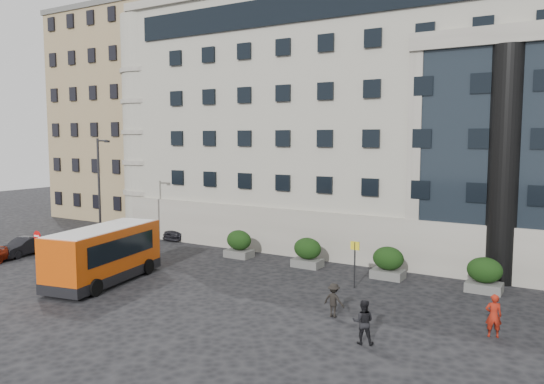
{
  "coord_description": "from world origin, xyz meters",
  "views": [
    {
      "loc": [
        16.17,
        -21.08,
        8.06
      ],
      "look_at": [
        0.76,
        4.26,
        5.0
      ],
      "focal_mm": 35.0,
      "sensor_mm": 36.0,
      "label": 1
    }
  ],
  "objects": [
    {
      "name": "civic_building",
      "position": [
        6.0,
        22.0,
        9.0
      ],
      "size": [
        44.0,
        24.0,
        18.0
      ],
      "primitive_type": "cube",
      "color": "#A39F90",
      "rests_on": "ground"
    },
    {
      "name": "parked_car_d",
      "position": [
        -17.0,
        10.55,
        0.62
      ],
      "size": [
        2.54,
        4.68,
        1.25
      ],
      "primitive_type": "imported",
      "rotation": [
        0.0,
        0.0,
        -0.11
      ],
      "color": "black",
      "rests_on": "ground"
    },
    {
      "name": "red_truck",
      "position": [
        -17.39,
        18.12,
        1.58
      ],
      "size": [
        3.86,
        6.19,
        3.1
      ],
      "rotation": [
        0.0,
        0.0,
        -0.25
      ],
      "color": "maroon",
      "rests_on": "ground"
    },
    {
      "name": "pedestrian_a",
      "position": [
        13.03,
        1.33,
        0.89
      ],
      "size": [
        0.76,
        0.62,
        1.78
      ],
      "primitive_type": "imported",
      "rotation": [
        0.0,
        0.0,
        3.5
      ],
      "color": "maroon",
      "rests_on": "ground"
    },
    {
      "name": "apartment_far",
      "position": [
        -27.0,
        38.0,
        11.0
      ],
      "size": [
        13.0,
        13.0,
        22.0
      ],
      "primitive_type": "cube",
      "color": "brown",
      "rests_on": "ground"
    },
    {
      "name": "bus_stop_sign",
      "position": [
        5.5,
        5.0,
        1.73
      ],
      "size": [
        0.5,
        0.08,
        2.52
      ],
      "color": "#262628",
      "rests_on": "ground"
    },
    {
      "name": "hedge_d",
      "position": [
        11.6,
        7.8,
        0.93
      ],
      "size": [
        1.8,
        1.26,
        1.84
      ],
      "color": "#51514F",
      "rests_on": "ground"
    },
    {
      "name": "pedestrian_c",
      "position": [
        6.49,
        0.19,
        0.77
      ],
      "size": [
        1.03,
        0.65,
        1.54
      ],
      "primitive_type": "imported",
      "rotation": [
        0.0,
        0.0,
        3.06
      ],
      "color": "black",
      "rests_on": "ground"
    },
    {
      "name": "parked_car_b",
      "position": [
        -17.0,
        0.62,
        0.61
      ],
      "size": [
        1.91,
        3.88,
        1.22
      ],
      "primitive_type": "imported",
      "rotation": [
        0.0,
        0.0,
        0.17
      ],
      "color": "black",
      "rests_on": "ground"
    },
    {
      "name": "parked_car_c",
      "position": [
        -11.5,
        11.62,
        0.7
      ],
      "size": [
        2.51,
        5.0,
        1.39
      ],
      "primitive_type": "imported",
      "rotation": [
        0.0,
        0.0,
        -0.12
      ],
      "color": "black",
      "rests_on": "ground"
    },
    {
      "name": "pedestrian_b",
      "position": [
        8.79,
        -2.08,
        0.88
      ],
      "size": [
        1.03,
        0.91,
        1.76
      ],
      "primitive_type": "imported",
      "rotation": [
        0.0,
        0.0,
        3.47
      ],
      "color": "black",
      "rests_on": "ground"
    },
    {
      "name": "minibus",
      "position": [
        -6.86,
        -1.21,
        1.7
      ],
      "size": [
        3.89,
        7.74,
        3.08
      ],
      "rotation": [
        0.0,
        0.0,
        0.19
      ],
      "color": "#C44409",
      "rests_on": "ground"
    },
    {
      "name": "entrance_column",
      "position": [
        12.0,
        10.3,
        6.5
      ],
      "size": [
        1.8,
        1.8,
        13.0
      ],
      "primitive_type": "cylinder",
      "color": "black",
      "rests_on": "ground"
    },
    {
      "name": "street_lamp",
      "position": [
        -11.94,
        3.0,
        4.37
      ],
      "size": [
        1.16,
        0.18,
        8.0
      ],
      "color": "#262628",
      "rests_on": "ground"
    },
    {
      "name": "hedge_a",
      "position": [
        -4.0,
        7.8,
        0.93
      ],
      "size": [
        1.8,
        1.26,
        1.84
      ],
      "color": "#51514F",
      "rests_on": "ground"
    },
    {
      "name": "hedge_b",
      "position": [
        1.2,
        7.8,
        0.93
      ],
      "size": [
        1.8,
        1.26,
        1.84
      ],
      "color": "#51514F",
      "rests_on": "ground"
    },
    {
      "name": "hedge_c",
      "position": [
        6.4,
        7.8,
        0.93
      ],
      "size": [
        1.8,
        1.26,
        1.84
      ],
      "color": "#51514F",
      "rests_on": "ground"
    },
    {
      "name": "no_entry_sign",
      "position": [
        -13.0,
        -1.04,
        1.65
      ],
      "size": [
        0.64,
        0.16,
        2.32
      ],
      "color": "#262628",
      "rests_on": "ground"
    },
    {
      "name": "apartment_near",
      "position": [
        -24.0,
        20.0,
        10.0
      ],
      "size": [
        14.0,
        14.0,
        20.0
      ],
      "primitive_type": "cube",
      "color": "#947B56",
      "rests_on": "ground"
    },
    {
      "name": "ground",
      "position": [
        0.0,
        0.0,
        0.0
      ],
      "size": [
        120.0,
        120.0,
        0.0
      ],
      "primitive_type": "plane",
      "color": "black",
      "rests_on": "ground"
    }
  ]
}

